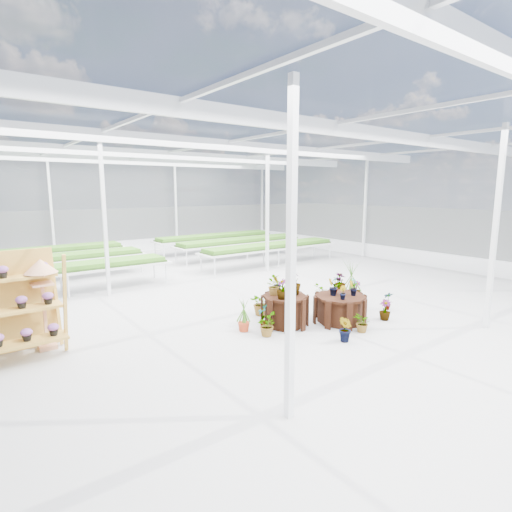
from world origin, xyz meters
TOP-DOWN VIEW (x-y plane):
  - ground_plane at (0.00, 0.00)m, footprint 24.00×24.00m
  - greenhouse_shell at (0.00, 0.00)m, footprint 18.00×24.00m
  - steel_frame at (0.00, 0.00)m, footprint 18.00×24.00m
  - nursery_benches at (0.00, 7.20)m, footprint 16.00×7.00m
  - plinth_tall at (-0.58, -1.14)m, footprint 1.24×1.24m
  - plinth_mid at (0.62, -1.74)m, footprint 1.53×1.53m
  - plinth_low at (1.62, -1.04)m, footprint 1.13×1.13m
  - shelf_rack at (-5.83, 0.48)m, footprint 1.89×1.03m
  - bird_table at (-5.22, 0.68)m, footprint 0.43×0.43m
  - nursery_plants at (0.38, -0.87)m, footprint 4.72×3.08m

SIDE VIEW (x-z plane):
  - ground_plane at x=0.00m, z-range 0.00..0.00m
  - plinth_low at x=1.62m, z-range 0.00..0.41m
  - plinth_mid at x=0.62m, z-range 0.00..0.65m
  - plinth_tall at x=-0.58m, z-range 0.00..0.72m
  - nursery_benches at x=0.00m, z-range 0.00..0.84m
  - nursery_plants at x=0.38m, z-range -0.19..1.16m
  - bird_table at x=-5.22m, z-range 0.00..1.81m
  - shelf_rack at x=-5.83m, z-range 0.00..1.98m
  - greenhouse_shell at x=0.00m, z-range 0.00..4.50m
  - steel_frame at x=0.00m, z-range 0.00..4.50m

